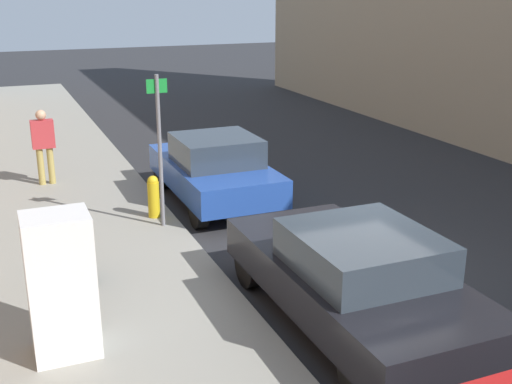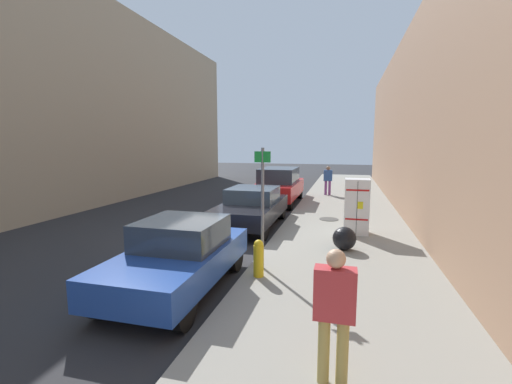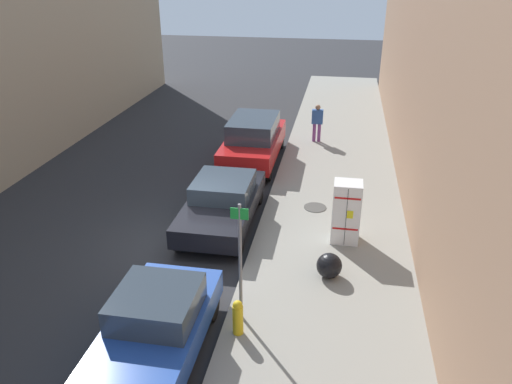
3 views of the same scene
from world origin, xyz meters
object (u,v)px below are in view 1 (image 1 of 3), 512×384
object	(u,v)px
parked_sedan_dark	(354,276)
discarded_refrigerator	(61,285)
street_sign_post	(160,144)
parked_hatchback_blue	(214,169)
fire_hydrant	(154,196)
trash_bag	(75,264)
pedestrian_standing_near	(43,142)

from	to	relation	value
parked_sedan_dark	discarded_refrigerator	bearing A→B (deg)	170.80
discarded_refrigerator	parked_sedan_dark	distance (m)	3.63
street_sign_post	parked_hatchback_blue	bearing A→B (deg)	41.43
parked_sedan_dark	parked_hatchback_blue	xyz separation A→B (m)	(0.00, 5.53, 0.00)
discarded_refrigerator	parked_hatchback_blue	xyz separation A→B (m)	(3.57, 4.95, -0.28)
fire_hydrant	trash_bag	xyz separation A→B (m)	(-1.76, -2.37, -0.10)
discarded_refrigerator	parked_hatchback_blue	distance (m)	6.11
pedestrian_standing_near	parked_hatchback_blue	bearing A→B (deg)	7.47
fire_hydrant	pedestrian_standing_near	bearing A→B (deg)	119.04
discarded_refrigerator	street_sign_post	xyz separation A→B (m)	(2.14, 3.69, 0.65)
fire_hydrant	parked_sedan_dark	world-z (taller)	parked_sedan_dark
trash_bag	discarded_refrigerator	bearing A→B (deg)	-100.59
discarded_refrigerator	street_sign_post	world-z (taller)	street_sign_post
parked_hatchback_blue	street_sign_post	bearing A→B (deg)	-138.57
parked_sedan_dark	trash_bag	bearing A→B (deg)	143.20
fire_hydrant	parked_sedan_dark	size ratio (longest dim) A/B	0.18
trash_bag	pedestrian_standing_near	bearing A→B (deg)	88.89
trash_bag	parked_sedan_dark	distance (m)	4.04
street_sign_post	parked_sedan_dark	world-z (taller)	street_sign_post
pedestrian_standing_near	parked_sedan_dark	xyz separation A→B (m)	(3.12, -7.76, -0.36)
discarded_refrigerator	parked_sedan_dark	size ratio (longest dim) A/B	0.40
discarded_refrigerator	parked_sedan_dark	xyz separation A→B (m)	(3.57, -0.58, -0.28)
fire_hydrant	parked_hatchback_blue	distance (m)	1.66
trash_bag	parked_hatchback_blue	xyz separation A→B (m)	(3.23, 3.12, 0.28)
street_sign_post	parked_hatchback_blue	size ratio (longest dim) A/B	0.72
trash_bag	parked_sedan_dark	size ratio (longest dim) A/B	0.14
parked_sedan_dark	parked_hatchback_blue	distance (m)	5.53
parked_sedan_dark	street_sign_post	bearing A→B (deg)	108.48
discarded_refrigerator	trash_bag	bearing A→B (deg)	79.41
trash_bag	parked_hatchback_blue	size ratio (longest dim) A/B	0.16
street_sign_post	pedestrian_standing_near	xyz separation A→B (m)	(-1.70, 3.49, -0.57)
discarded_refrigerator	trash_bag	size ratio (longest dim) A/B	2.79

